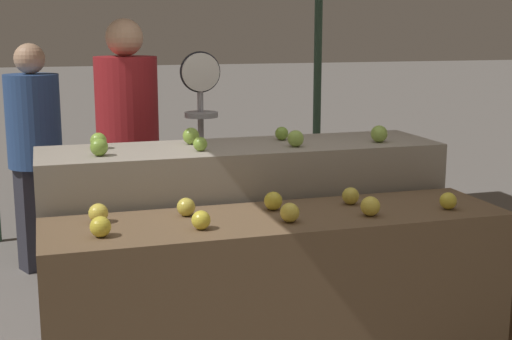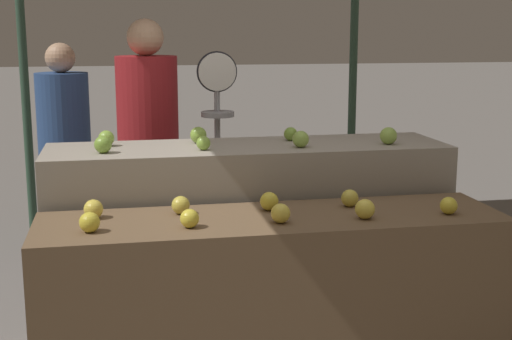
{
  "view_description": "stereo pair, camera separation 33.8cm",
  "coord_description": "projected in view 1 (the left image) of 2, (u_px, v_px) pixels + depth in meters",
  "views": [
    {
      "loc": [
        -0.98,
        -2.87,
        1.7
      ],
      "look_at": [
        -0.02,
        0.3,
        1.03
      ],
      "focal_mm": 50.0,
      "sensor_mm": 36.0,
      "label": 1
    },
    {
      "loc": [
        -0.65,
        -2.95,
        1.7
      ],
      "look_at": [
        -0.02,
        0.3,
        1.03
      ],
      "focal_mm": 50.0,
      "sensor_mm": 36.0,
      "label": 2
    }
  ],
  "objects": [
    {
      "name": "person_vendor_at_scale",
      "position": [
        128.0,
        139.0,
        4.46
      ],
      "size": [
        0.43,
        0.43,
        1.75
      ],
      "rotation": [
        0.0,
        0.0,
        3.02
      ],
      "color": "#2D2D38",
      "rests_on": "ground_plane"
    },
    {
      "name": "apple_front_3",
      "position": [
        370.0,
        206.0,
        3.13
      ],
      "size": [
        0.09,
        0.09,
        0.09
      ],
      "primitive_type": "sphere",
      "color": "yellow",
      "rests_on": "display_counter_front"
    },
    {
      "name": "display_counter_back",
      "position": [
        243.0,
        248.0,
        3.76
      ],
      "size": [
        2.05,
        0.55,
        1.1
      ],
      "primitive_type": "cube",
      "color": "gray",
      "rests_on": "ground_plane"
    },
    {
      "name": "person_customer_left",
      "position": [
        35.0,
        142.0,
        4.95
      ],
      "size": [
        0.49,
        0.49,
        1.59
      ],
      "rotation": [
        0.0,
        0.0,
        3.57
      ],
      "color": "#2D2D38",
      "rests_on": "ground_plane"
    },
    {
      "name": "apple_back_0",
      "position": [
        99.0,
        147.0,
        3.34
      ],
      "size": [
        0.08,
        0.08,
        0.08
      ],
      "primitive_type": "sphere",
      "color": "#7AA338",
      "rests_on": "display_counter_back"
    },
    {
      "name": "apple_back_2",
      "position": [
        296.0,
        139.0,
        3.6
      ],
      "size": [
        0.08,
        0.08,
        0.08
      ],
      "primitive_type": "sphere",
      "color": "#8EB247",
      "rests_on": "display_counter_back"
    },
    {
      "name": "apple_back_4",
      "position": [
        98.0,
        141.0,
        3.54
      ],
      "size": [
        0.08,
        0.08,
        0.08
      ],
      "primitive_type": "sphere",
      "color": "#84AD3D",
      "rests_on": "display_counter_back"
    },
    {
      "name": "apple_back_6",
      "position": [
        282.0,
        133.0,
        3.82
      ],
      "size": [
        0.07,
        0.07,
        0.07
      ],
      "primitive_type": "sphere",
      "color": "#7AA338",
      "rests_on": "display_counter_back"
    },
    {
      "name": "apple_back_3",
      "position": [
        379.0,
        134.0,
        3.74
      ],
      "size": [
        0.09,
        0.09,
        0.09
      ],
      "primitive_type": "sphere",
      "color": "#8EB247",
      "rests_on": "display_counter_back"
    },
    {
      "name": "apple_back_1",
      "position": [
        200.0,
        144.0,
        3.48
      ],
      "size": [
        0.07,
        0.07,
        0.07
      ],
      "primitive_type": "sphere",
      "color": "#84AD3D",
      "rests_on": "display_counter_back"
    },
    {
      "name": "apple_front_8",
      "position": [
        351.0,
        196.0,
        3.33
      ],
      "size": [
        0.08,
        0.08,
        0.08
      ],
      "primitive_type": "sphere",
      "color": "gold",
      "rests_on": "display_counter_front"
    },
    {
      "name": "apple_front_2",
      "position": [
        290.0,
        213.0,
        3.03
      ],
      "size": [
        0.08,
        0.08,
        0.08
      ],
      "primitive_type": "sphere",
      "color": "yellow",
      "rests_on": "display_counter_front"
    },
    {
      "name": "apple_front_4",
      "position": [
        448.0,
        201.0,
        3.24
      ],
      "size": [
        0.08,
        0.08,
        0.08
      ],
      "primitive_type": "sphere",
      "color": "gold",
      "rests_on": "display_counter_front"
    },
    {
      "name": "apple_front_6",
      "position": [
        186.0,
        207.0,
        3.12
      ],
      "size": [
        0.08,
        0.08,
        0.08
      ],
      "primitive_type": "sphere",
      "color": "gold",
      "rests_on": "display_counter_front"
    },
    {
      "name": "apple_front_1",
      "position": [
        201.0,
        220.0,
        2.92
      ],
      "size": [
        0.08,
        0.08,
        0.08
      ],
      "primitive_type": "sphere",
      "color": "gold",
      "rests_on": "display_counter_front"
    },
    {
      "name": "apple_front_7",
      "position": [
        273.0,
        201.0,
        3.23
      ],
      "size": [
        0.08,
        0.08,
        0.08
      ],
      "primitive_type": "sphere",
      "color": "gold",
      "rests_on": "display_counter_front"
    },
    {
      "name": "apple_front_0",
      "position": [
        100.0,
        227.0,
        2.81
      ],
      "size": [
        0.08,
        0.08,
        0.08
      ],
      "primitive_type": "sphere",
      "color": "gold",
      "rests_on": "display_counter_front"
    },
    {
      "name": "produce_scale",
      "position": [
        201.0,
        126.0,
        4.29
      ],
      "size": [
        0.24,
        0.2,
        1.56
      ],
      "color": "#99999E",
      "rests_on": "ground_plane"
    },
    {
      "name": "apple_back_5",
      "position": [
        191.0,
        136.0,
        3.68
      ],
      "size": [
        0.09,
        0.09,
        0.09
      ],
      "primitive_type": "sphere",
      "color": "#84AD3D",
      "rests_on": "display_counter_back"
    },
    {
      "name": "apple_front_5",
      "position": [
        98.0,
        213.0,
        3.02
      ],
      "size": [
        0.08,
        0.08,
        0.08
      ],
      "primitive_type": "sphere",
      "color": "yellow",
      "rests_on": "display_counter_front"
    },
    {
      "name": "display_counter_front",
      "position": [
        279.0,
        310.0,
        3.22
      ],
      "size": [
        2.05,
        0.55,
        0.88
      ],
      "primitive_type": "cube",
      "color": "brown",
      "rests_on": "ground_plane"
    }
  ]
}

